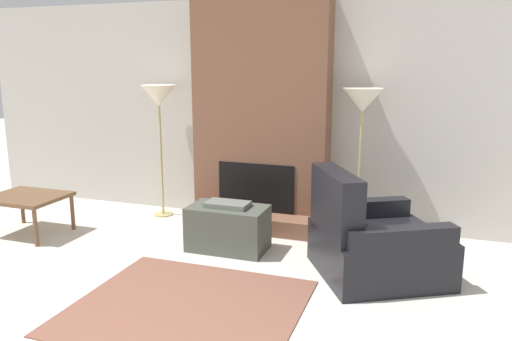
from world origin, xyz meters
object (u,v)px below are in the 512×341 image
(side_table, at_px, (27,200))
(floor_lamp_right, at_px, (362,106))
(ottoman, at_px, (228,227))
(armchair, at_px, (370,245))
(floor_lamp_left, at_px, (159,100))

(side_table, relative_size, floor_lamp_right, 0.50)
(ottoman, height_order, armchair, armchair)
(armchair, bearing_deg, floor_lamp_right, -15.87)
(armchair, xyz_separation_m, floor_lamp_right, (-0.24, 1.00, 1.15))
(armchair, relative_size, floor_lamp_right, 0.86)
(side_table, height_order, floor_lamp_right, floor_lamp_right)
(armchair, bearing_deg, floor_lamp_left, 39.84)
(side_table, bearing_deg, armchair, 1.77)
(armchair, height_order, floor_lamp_left, floor_lamp_left)
(floor_lamp_left, bearing_deg, floor_lamp_right, -0.00)
(ottoman, bearing_deg, armchair, -6.67)
(ottoman, height_order, floor_lamp_left, floor_lamp_left)
(floor_lamp_left, xyz_separation_m, floor_lamp_right, (2.41, -0.00, 0.00))
(floor_lamp_right, bearing_deg, floor_lamp_left, 180.00)
(ottoman, relative_size, armchair, 0.57)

